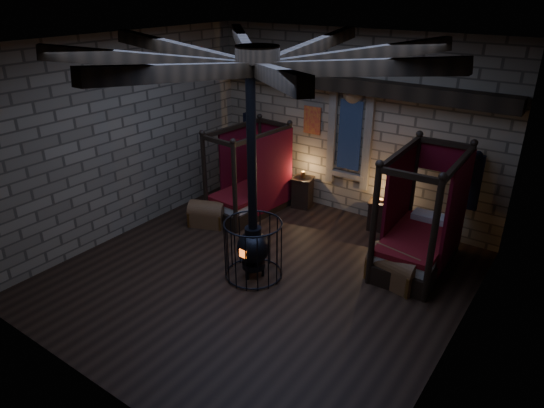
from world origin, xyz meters
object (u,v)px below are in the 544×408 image
Objects in this scene: trunk_right at (395,268)px; stove at (253,245)px; bed_left at (251,192)px; trunk_left at (208,214)px; bed_right at (419,239)px.

stove is (-2.26, -1.29, 0.35)m from trunk_right.
bed_left reaches higher than trunk_left.
trunk_right is at bearing -18.54° from trunk_left.
bed_left is at bearing 177.62° from bed_right.
trunk_right is at bearing -7.79° from bed_left.
stove is at bearing -139.28° from bed_right.
trunk_right is 2.63m from stove.
bed_left is 2.22× the size of trunk_left.
trunk_left is 0.90× the size of trunk_right.
bed_right is 2.22× the size of trunk_right.
stove reaches higher than trunk_left.
trunk_right is at bearing 32.22° from stove.
stove reaches higher than trunk_right.
stove reaches higher than bed_left.
bed_right is 0.91m from trunk_right.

